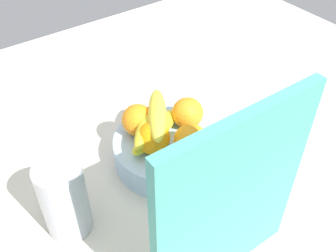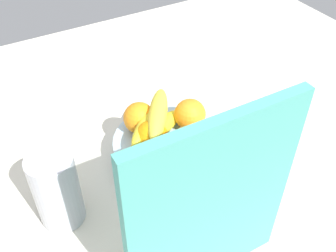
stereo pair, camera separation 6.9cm
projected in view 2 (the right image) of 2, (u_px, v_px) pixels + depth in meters
ground_plane at (155, 164)px, 92.32cm from camera, size 180.00×140.00×3.00cm
fruit_bowl at (168, 150)px, 89.33cm from camera, size 24.38×24.38×6.27cm
orange_front_left at (189, 142)px, 81.49cm from camera, size 7.11×7.11×7.11cm
orange_front_right at (189, 113)px, 88.47cm from camera, size 7.11×7.11×7.11cm
orange_center at (139, 118)px, 87.31cm from camera, size 7.11×7.11×7.11cm
orange_back_left at (152, 137)px, 82.70cm from camera, size 7.11×7.11×7.11cm
banana_bunch at (155, 122)px, 85.34cm from camera, size 17.38×16.36×8.40cm
cutting_board at (212, 210)px, 58.77cm from camera, size 28.01×2.02×36.00cm
thermos_tumbler at (57, 190)px, 74.18cm from camera, size 8.68×8.68×16.42cm
jar_lid at (53, 173)px, 87.10cm from camera, size 7.56×7.56×1.59cm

